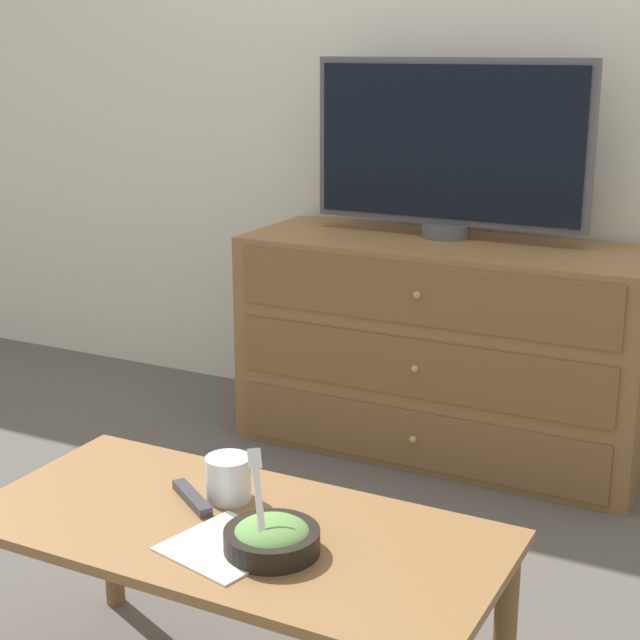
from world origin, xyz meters
The scene contains 9 objects.
ground_plane centered at (0.00, 0.00, 0.00)m, with size 12.00×12.00×0.00m, color #56514C.
wall_back centered at (0.00, 0.03, 1.30)m, with size 12.00×0.05×2.60m.
dresser centered at (0.14, -0.26, 0.34)m, with size 1.27×0.48×0.67m.
tv centered at (0.11, -0.18, 0.96)m, with size 0.88×0.15×0.55m.
coffee_table centered at (0.26, -1.68, 0.34)m, with size 1.00×0.47×0.40m.
takeout_bowl centered at (0.37, -1.73, 0.43)m, with size 0.17×0.17×0.17m.
drink_cup centered at (0.19, -1.59, 0.44)m, with size 0.09×0.09×0.09m.
napkin centered at (0.29, -1.75, 0.40)m, with size 0.23×0.23×0.00m.
remote_control centered at (0.13, -1.63, 0.41)m, with size 0.14×0.11×0.02m.
Camera 1 is at (1.15, -3.06, 1.26)m, focal length 55.00 mm.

